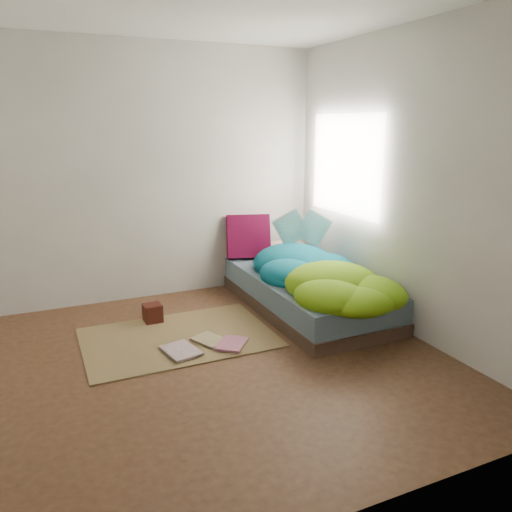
{
  "coord_description": "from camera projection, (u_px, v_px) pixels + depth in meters",
  "views": [
    {
      "loc": [
        -1.18,
        -3.38,
        1.81
      ],
      "look_at": [
        0.68,
        0.75,
        0.6
      ],
      "focal_mm": 35.0,
      "sensor_mm": 36.0,
      "label": 1
    }
  ],
  "objects": [
    {
      "name": "floor_book_c",
      "position": [
        201.0,
        344.0,
        4.16
      ],
      "size": [
        0.31,
        0.34,
        0.02
      ],
      "primitive_type": "imported",
      "rotation": [
        0.0,
        0.0,
        0.44
      ],
      "color": "tan",
      "rests_on": "rug"
    },
    {
      "name": "rug",
      "position": [
        178.0,
        338.0,
        4.33
      ],
      "size": [
        1.6,
        1.1,
        0.01
      ],
      "primitive_type": "cube",
      "color": "brown",
      "rests_on": "ground"
    },
    {
      "name": "duvet",
      "position": [
        319.0,
        265.0,
        4.7
      ],
      "size": [
        0.96,
        1.84,
        0.34
      ],
      "primitive_type": null,
      "color": "#08677E",
      "rests_on": "bed"
    },
    {
      "name": "wooden_box",
      "position": [
        153.0,
        313.0,
        4.66
      ],
      "size": [
        0.17,
        0.17,
        0.16
      ],
      "primitive_type": "cube",
      "rotation": [
        0.0,
        0.0,
        0.02
      ],
      "color": "#3A130D",
      "rests_on": "rug"
    },
    {
      "name": "pillow_magenta",
      "position": [
        248.0,
        237.0,
        5.58
      ],
      "size": [
        0.5,
        0.28,
        0.48
      ],
      "primitive_type": "cube",
      "rotation": [
        0.0,
        0.0,
        -0.29
      ],
      "color": "#450425",
      "rests_on": "bed"
    },
    {
      "name": "pillow_floral",
      "position": [
        284.0,
        251.0,
        5.66
      ],
      "size": [
        0.57,
        0.37,
        0.12
      ],
      "primitive_type": "cube",
      "rotation": [
        0.0,
        0.0,
        0.06
      ],
      "color": "beige",
      "rests_on": "bed"
    },
    {
      "name": "bed",
      "position": [
        306.0,
        293.0,
        4.98
      ],
      "size": [
        1.0,
        2.0,
        0.34
      ],
      "color": "#3E2C22",
      "rests_on": "ground"
    },
    {
      "name": "floor_book_a",
      "position": [
        167.0,
        355.0,
        3.96
      ],
      "size": [
        0.3,
        0.37,
        0.03
      ],
      "primitive_type": "imported",
      "rotation": [
        0.0,
        0.0,
        0.21
      ],
      "color": "beige",
      "rests_on": "rug"
    },
    {
      "name": "ground",
      "position": [
        216.0,
        362.0,
        3.91
      ],
      "size": [
        3.5,
        3.5,
        0.0
      ],
      "primitive_type": "cube",
      "color": "#45281A",
      "rests_on": "ground"
    },
    {
      "name": "room_walls",
      "position": [
        213.0,
        150.0,
        3.5
      ],
      "size": [
        3.54,
        3.54,
        2.62
      ],
      "color": "#BAB8B1",
      "rests_on": "ground"
    },
    {
      "name": "floor_book_b",
      "position": [
        220.0,
        342.0,
        4.18
      ],
      "size": [
        0.35,
        0.36,
        0.03
      ],
      "primitive_type": "imported",
      "rotation": [
        0.0,
        0.0,
        -0.7
      ],
      "color": "#B56881",
      "rests_on": "rug"
    },
    {
      "name": "open_book",
      "position": [
        303.0,
        219.0,
        5.25
      ],
      "size": [
        0.51,
        0.29,
        0.31
      ],
      "primitive_type": null,
      "rotation": [
        0.0,
        0.0,
        -0.39
      ],
      "color": "#2B843B",
      "rests_on": "duvet"
    }
  ]
}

